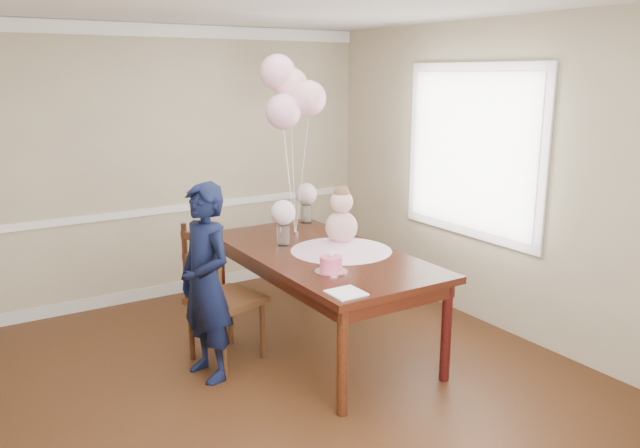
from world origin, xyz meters
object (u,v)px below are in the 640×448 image
Objects in this scene: dining_table_top at (321,255)px; birthday_cake at (331,264)px; dining_chair_seat at (226,300)px; woman at (206,283)px.

birthday_cake is at bearing -113.96° from dining_table_top.
woman reaches higher than dining_chair_seat.
dining_table_top is 1.00m from woman.
dining_table_top is at bearing 81.40° from woman.
dining_chair_seat is 0.39m from woman.
birthday_cake is 0.11× the size of woman.
woman is at bearing -156.76° from dining_chair_seat.
dining_table_top is 13.33× the size of birthday_cake.
woman is (-0.24, -0.19, 0.24)m from dining_chair_seat.
dining_chair_seat is (-0.55, 0.68, -0.39)m from birthday_cake.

